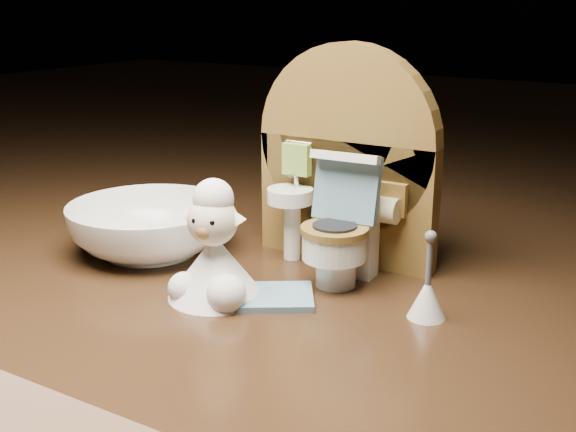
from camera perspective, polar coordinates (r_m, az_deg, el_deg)
name	(u,v)px	position (r m, az deg, el deg)	size (l,w,h in m)	color
backdrop_panel	(345,168)	(0.50, 4.55, 3.76)	(0.13, 0.05, 0.15)	brown
toy_toilet	(342,235)	(0.47, 4.28, -1.54)	(0.05, 0.06, 0.09)	white
bath_mat	(273,297)	(0.45, -1.22, -6.38)	(0.05, 0.04, 0.00)	#5E899B
toilet_brush	(427,295)	(0.43, 10.95, -6.17)	(0.02, 0.02, 0.05)	white
plush_lamb	(214,257)	(0.44, -5.85, -3.24)	(0.06, 0.06, 0.08)	white
ceramic_bowl	(149,228)	(0.53, -10.90, -0.97)	(0.12, 0.12, 0.04)	white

